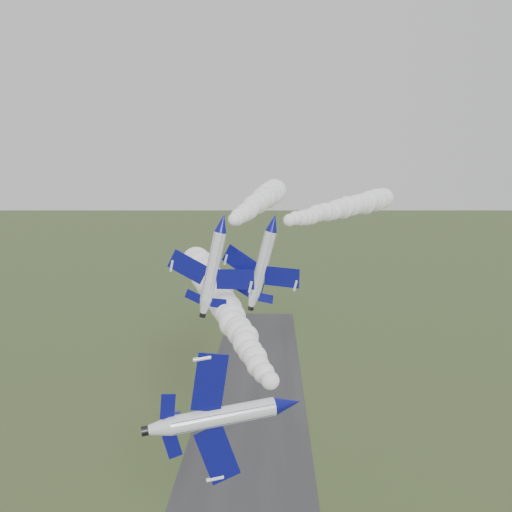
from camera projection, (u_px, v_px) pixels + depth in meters
The scene contains 7 objects.
runway at pixel (244, 501), 90.96m from camera, with size 24.00×260.00×0.04m, color #2C2C2E.
jet_lead at pixel (288, 404), 49.45m from camera, with size 5.30×13.56×11.33m.
smoke_trail_jet_lead at pixel (221, 300), 85.65m from camera, with size 5.90×68.79×5.90m, color white, non-canonical shape.
jet_pair_left at pixel (222, 223), 75.45m from camera, with size 11.97×14.48×4.22m.
smoke_trail_jet_pair_left at pixel (260, 201), 106.46m from camera, with size 5.06×56.03×5.06m, color white, non-canonical shape.
jet_pair_right at pixel (273, 223), 75.90m from camera, with size 11.21×13.33×4.28m.
smoke_trail_jet_pair_right at pixel (349, 207), 108.48m from camera, with size 4.90×65.29×4.90m, color white, non-canonical shape.
Camera 1 is at (4.66, -54.97, 50.77)m, focal length 40.00 mm.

